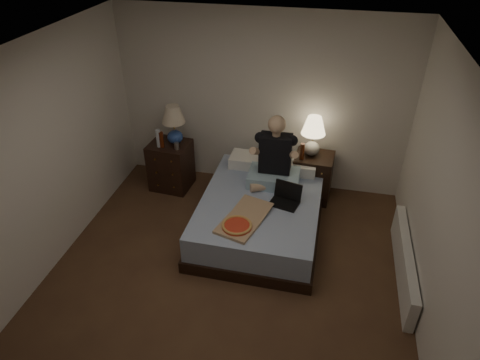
% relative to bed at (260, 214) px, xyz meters
% --- Properties ---
extents(floor, '(4.00, 4.50, 0.00)m').
position_rel_bed_xyz_m(floor, '(-0.22, -1.10, -0.24)').
color(floor, brown).
rests_on(floor, ground).
extents(ceiling, '(4.00, 4.50, 0.00)m').
position_rel_bed_xyz_m(ceiling, '(-0.22, -1.10, 2.26)').
color(ceiling, white).
rests_on(ceiling, ground).
extents(wall_back, '(4.00, 0.00, 2.50)m').
position_rel_bed_xyz_m(wall_back, '(-0.22, 1.15, 1.01)').
color(wall_back, silver).
rests_on(wall_back, ground).
extents(wall_left, '(0.00, 4.50, 2.50)m').
position_rel_bed_xyz_m(wall_left, '(-2.22, -1.10, 1.01)').
color(wall_left, silver).
rests_on(wall_left, ground).
extents(wall_right, '(0.00, 4.50, 2.50)m').
position_rel_bed_xyz_m(wall_right, '(1.78, -1.10, 1.01)').
color(wall_right, silver).
rests_on(wall_right, ground).
extents(bed, '(1.46, 1.94, 0.48)m').
position_rel_bed_xyz_m(bed, '(0.00, 0.00, 0.00)').
color(bed, '#5576AB').
rests_on(bed, floor).
extents(nightstand_left, '(0.58, 0.53, 0.71)m').
position_rel_bed_xyz_m(nightstand_left, '(-1.44, 0.70, 0.11)').
color(nightstand_left, black).
rests_on(nightstand_left, floor).
extents(nightstand_right, '(0.55, 0.50, 0.67)m').
position_rel_bed_xyz_m(nightstand_right, '(0.58, 0.87, 0.09)').
color(nightstand_right, black).
rests_on(nightstand_right, floor).
extents(lamp_left, '(0.37, 0.37, 0.56)m').
position_rel_bed_xyz_m(lamp_left, '(-1.36, 0.75, 0.75)').
color(lamp_left, '#284796').
rests_on(lamp_left, nightstand_left).
extents(lamp_right, '(0.36, 0.36, 0.56)m').
position_rel_bed_xyz_m(lamp_right, '(0.53, 0.90, 0.71)').
color(lamp_right, gray).
rests_on(lamp_right, nightstand_right).
extents(water_bottle, '(0.07, 0.07, 0.25)m').
position_rel_bed_xyz_m(water_bottle, '(-1.54, 0.60, 0.59)').
color(water_bottle, silver).
rests_on(water_bottle, nightstand_left).
extents(soda_can, '(0.07, 0.07, 0.10)m').
position_rel_bed_xyz_m(soda_can, '(-1.28, 0.58, 0.52)').
color(soda_can, '#B2B2AD').
rests_on(soda_can, nightstand_left).
extents(beer_bottle_left, '(0.06, 0.06, 0.23)m').
position_rel_bed_xyz_m(beer_bottle_left, '(-1.50, 0.59, 0.58)').
color(beer_bottle_left, '#521E0B').
rests_on(beer_bottle_left, nightstand_left).
extents(beer_bottle_right, '(0.06, 0.06, 0.23)m').
position_rel_bed_xyz_m(beer_bottle_right, '(0.41, 0.76, 0.54)').
color(beer_bottle_right, '#54210C').
rests_on(beer_bottle_right, nightstand_right).
extents(person, '(0.67, 0.53, 0.93)m').
position_rel_bed_xyz_m(person, '(0.10, 0.37, 0.71)').
color(person, black).
rests_on(person, bed).
extents(laptop, '(0.40, 0.35, 0.24)m').
position_rel_bed_xyz_m(laptop, '(0.30, -0.06, 0.36)').
color(laptop, black).
rests_on(laptop, bed).
extents(pizza_box, '(0.60, 0.84, 0.08)m').
position_rel_bed_xyz_m(pizza_box, '(-0.16, -0.64, 0.28)').
color(pizza_box, tan).
rests_on(pizza_box, bed).
extents(radiator, '(0.10, 1.60, 0.40)m').
position_rel_bed_xyz_m(radiator, '(1.71, -0.47, -0.04)').
color(radiator, silver).
rests_on(radiator, floor).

